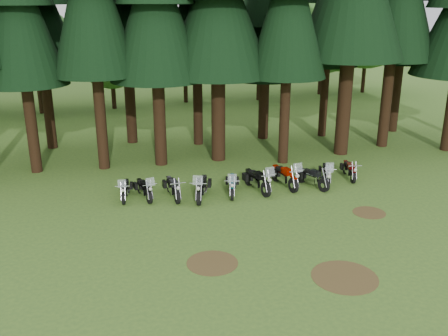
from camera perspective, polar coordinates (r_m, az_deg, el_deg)
The scene contains 21 objects.
ground at distance 20.06m, azimuth 5.75°, elevation -6.97°, with size 120.00×120.00×0.00m, color #3D6325.
pine_back_4 at distance 31.94m, azimuth 4.85°, elevation 17.88°, with size 4.94×4.94×13.78m.
decid_2 at distance 42.04m, azimuth -20.44°, elevation 12.49°, with size 6.72×6.53×8.40m.
decid_3 at distance 42.28m, azimuth -12.44°, elevation 12.62°, with size 6.12×5.95×7.65m.
decid_4 at distance 44.18m, azimuth -4.13°, elevation 13.06°, with size 5.93×5.76×7.41m.
decid_5 at distance 45.17m, azimuth 4.69°, elevation 15.53°, with size 8.45×8.21×10.56m.
decid_6 at distance 48.94m, azimuth 11.65°, elevation 14.25°, with size 7.06×6.86×8.82m.
decid_7 at distance 50.90m, azimuth 16.66°, elevation 15.18°, with size 8.44×8.20×10.55m.
dirt_patch_0 at distance 17.58m, azimuth -1.35°, elevation -10.79°, with size 1.80×1.80×0.01m, color #4C3D1E.
dirt_patch_1 at distance 22.31m, azimuth 16.26°, elevation -4.92°, with size 1.40×1.40×0.01m, color #4C3D1E.
dirt_patch_2 at distance 17.23m, azimuth 13.62°, elevation -12.01°, with size 2.20×2.20×0.01m, color #4C3D1E.
motorcycle_0 at distance 23.20m, azimuth -11.23°, elevation -2.48°, with size 0.58×2.00×1.26m.
motorcycle_1 at distance 23.08m, azimuth -9.09°, elevation -2.42°, with size 0.66×2.07×1.30m.
motorcycle_2 at distance 22.99m, azimuth -5.85°, elevation -2.31°, with size 0.38×2.19×0.89m.
motorcycle_3 at distance 22.78m, azimuth -2.55°, elevation -2.31°, with size 1.10×2.32×1.49m.
motorcycle_4 at distance 23.25m, azimuth 0.94°, elevation -1.97°, with size 0.83×2.14×1.36m.
motorcycle_5 at distance 23.67m, azimuth 3.82°, elevation -1.48°, with size 0.75×2.45×1.54m.
motorcycle_6 at distance 24.34m, azimuth 6.94°, elevation -0.99°, with size 0.68×2.47×1.55m.
motorcycle_7 at distance 24.51m, azimuth 10.07°, elevation -1.13°, with size 1.06×2.18×1.41m.
motorcycle_8 at distance 25.33m, azimuth 11.61°, elevation -0.63°, with size 0.93×2.08×1.33m.
motorcycle_9 at distance 26.13m, azimuth 14.13°, elevation -0.27°, with size 0.57×2.01×0.83m.
Camera 1 is at (-6.46, -16.91, 8.64)m, focal length 40.00 mm.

